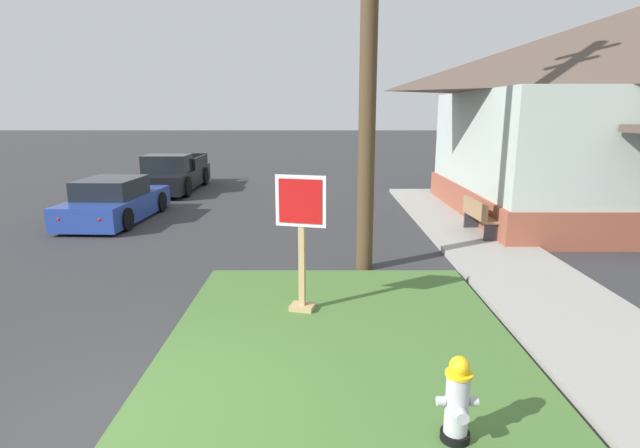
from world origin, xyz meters
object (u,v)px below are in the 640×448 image
at_px(fire_hydrant, 456,401).
at_px(pickup_truck_black, 172,175).
at_px(utility_pole, 368,5).
at_px(street_bench, 478,215).
at_px(parked_sedan_blue, 114,202).
at_px(manhole_cover, 248,280).
at_px(stop_sign, 300,245).

bearing_deg(fire_hydrant, pickup_truck_black, 114.84).
bearing_deg(pickup_truck_black, utility_pole, -55.96).
bearing_deg(street_bench, parked_sedan_blue, 168.18).
relative_size(parked_sedan_blue, street_bench, 2.71).
distance_m(manhole_cover, parked_sedan_blue, 6.95).
xyz_separation_m(fire_hydrant, pickup_truck_black, (-7.11, 15.36, 0.14)).
bearing_deg(manhole_cover, utility_pole, 18.09).
distance_m(street_bench, utility_pole, 5.84).
xyz_separation_m(stop_sign, pickup_truck_black, (-5.56, 12.26, -0.50)).
distance_m(fire_hydrant, stop_sign, 3.52).
bearing_deg(stop_sign, street_bench, 48.27).
height_order(stop_sign, pickup_truck_black, stop_sign).
relative_size(stop_sign, parked_sedan_blue, 0.50).
height_order(fire_hydrant, utility_pole, utility_pole).
relative_size(parked_sedan_blue, utility_pole, 0.44).
distance_m(fire_hydrant, parked_sedan_blue, 12.20).
height_order(fire_hydrant, parked_sedan_blue, parked_sedan_blue).
distance_m(parked_sedan_blue, pickup_truck_black, 5.49).
relative_size(manhole_cover, utility_pole, 0.07).
xyz_separation_m(pickup_truck_black, utility_pole, (6.73, -9.96, 4.33)).
bearing_deg(parked_sedan_blue, pickup_truck_black, 89.35).
distance_m(fire_hydrant, street_bench, 8.26).
distance_m(stop_sign, pickup_truck_black, 13.47).
xyz_separation_m(fire_hydrant, parked_sedan_blue, (-7.17, 9.87, 0.06)).
bearing_deg(fire_hydrant, utility_pole, 94.02).
bearing_deg(fire_hydrant, stop_sign, 116.53).
bearing_deg(street_bench, pickup_truck_black, 142.34).
xyz_separation_m(pickup_truck_black, street_bench, (9.77, -7.54, -0.03)).
relative_size(fire_hydrant, pickup_truck_black, 0.17).
xyz_separation_m(manhole_cover, pickup_truck_black, (-4.51, 10.69, 0.61)).
bearing_deg(stop_sign, parked_sedan_blue, 129.70).
relative_size(fire_hydrant, utility_pole, 0.09).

